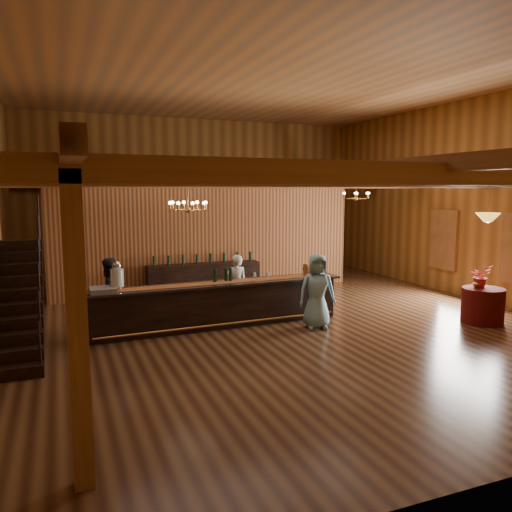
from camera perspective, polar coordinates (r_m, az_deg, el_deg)
name	(u,v)px	position (r m, az deg, el deg)	size (l,w,h in m)	color
floor	(273,318)	(11.91, 1.93, -7.06)	(14.00, 14.00, 0.00)	brown
ceiling	(274,77)	(11.80, 2.06, 19.76)	(14.00, 14.00, 0.00)	#A96C35
wall_back	(195,197)	(18.16, -6.95, 6.69)	(12.00, 0.10, 5.50)	#99632A
wall_right	(474,199)	(14.98, 23.64, 5.95)	(0.10, 14.00, 5.50)	#99632A
beam_grid	(265,180)	(12.00, 1.02, 8.68)	(11.90, 13.90, 0.39)	olive
support_posts	(282,253)	(11.16, 3.00, 0.32)	(9.20, 10.20, 3.20)	olive
partition_wall	(210,240)	(14.73, -5.29, 1.85)	(9.00, 0.18, 3.10)	brown
window_right_back	(444,240)	(15.73, 20.70, 1.76)	(0.12, 1.05, 1.75)	white
staircase	(13,302)	(10.06, -26.00, -4.71)	(1.00, 2.80, 2.00)	black
backroom_boxes	(199,264)	(16.82, -6.50, -0.97)	(4.10, 0.60, 1.10)	black
tasting_bar	(218,304)	(11.09, -4.32, -5.53)	(5.89, 0.98, 0.99)	black
beverage_dispenser	(117,276)	(10.49, -15.59, -2.27)	(0.26, 0.26, 0.60)	silver
glass_rack_tray	(103,290)	(10.40, -17.13, -3.74)	(0.50, 0.50, 0.10)	gray
raffle_drum	(310,269)	(11.88, 6.20, -1.45)	(0.34, 0.24, 0.30)	#9B5429
bar_bottle_0	(215,275)	(11.06, -4.75, -2.24)	(0.07, 0.07, 0.30)	black
bar_bottle_1	(215,275)	(11.06, -4.70, -2.23)	(0.07, 0.07, 0.30)	black
bar_bottle_2	(226,275)	(11.15, -3.45, -2.14)	(0.07, 0.07, 0.30)	black
bar_bottle_3	(230,274)	(11.19, -2.94, -2.11)	(0.07, 0.07, 0.30)	black
backbar_shelf	(204,279)	(14.44, -5.95, -2.65)	(3.25, 0.51, 0.91)	black
round_table	(483,305)	(12.49, 24.48, -5.17)	(0.92, 0.92, 0.80)	#4F0B08
chandelier_left	(188,205)	(10.57, -7.77, 5.76)	(0.80, 0.80, 0.67)	#C17E3A
chandelier_right	(356,195)	(14.50, 11.36, 6.82)	(0.80, 0.80, 0.50)	#C17E3A
pendant_lamp	(488,217)	(12.23, 24.99, 4.03)	(0.52, 0.52, 0.90)	#C17E3A
bartender	(236,285)	(11.99, -2.29, -3.34)	(0.54, 0.35, 1.48)	white
staff_second	(109,294)	(11.28, -16.49, -4.14)	(0.76, 0.59, 1.56)	black
guest	(317,291)	(10.96, 7.00, -4.01)	(0.80, 0.52, 1.64)	#79B0C1
floor_plant	(303,265)	(16.19, 5.44, -1.08)	(0.64, 0.52, 1.17)	#1C4F1D
table_flowers	(480,276)	(12.45, 24.26, -2.11)	(0.47, 0.40, 0.52)	red
table_vase	(477,281)	(12.40, 23.98, -2.58)	(0.16, 0.16, 0.33)	#C17E3A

